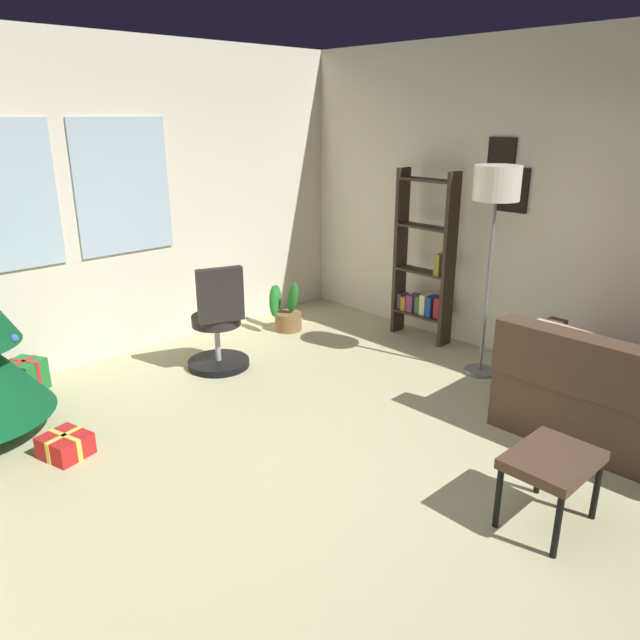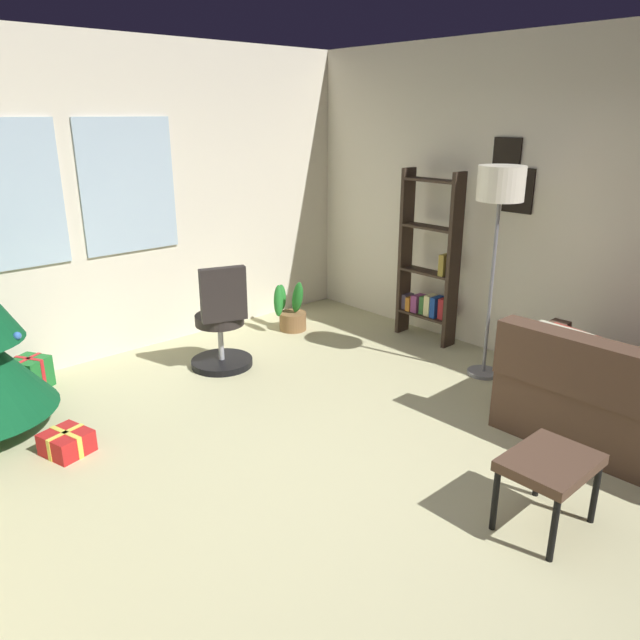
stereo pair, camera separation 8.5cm
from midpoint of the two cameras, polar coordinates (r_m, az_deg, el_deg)
ground_plane at (r=3.90m, az=5.02°, el=-16.51°), size 5.23×6.37×0.10m
wall_back_with_windows at (r=5.90m, az=-18.64°, el=10.49°), size 5.23×0.12×2.87m
wall_right_with_frames at (r=5.52m, az=25.02°, el=9.15°), size 0.12×6.37×2.87m
footstool at (r=3.63m, az=21.49°, el=-12.79°), size 0.53×0.40×0.44m
gift_box_red at (r=4.54m, az=-22.27°, el=-10.64°), size 0.34×0.35×0.16m
gift_box_green at (r=5.63m, az=-25.22°, el=-4.57°), size 0.35×0.36×0.28m
office_chair at (r=5.48m, az=-8.83°, el=-0.83°), size 0.56×0.56×0.97m
bookshelf at (r=6.14m, az=10.61°, el=4.84°), size 0.18×0.64×1.70m
floor_lamp at (r=5.21m, az=17.05°, el=10.95°), size 0.38×0.38×1.81m
potted_plant at (r=6.43m, az=-2.35°, el=0.86°), size 0.40×0.43×0.57m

